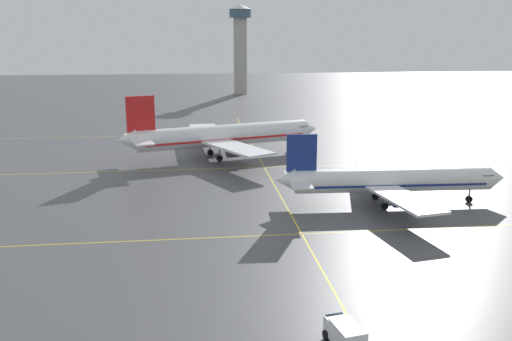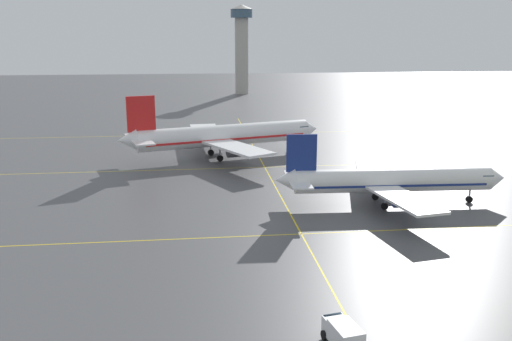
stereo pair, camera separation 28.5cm
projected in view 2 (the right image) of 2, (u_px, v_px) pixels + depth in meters
name	position (u px, v px, depth m)	size (l,w,h in m)	color
airliner_second_row	(390.00, 181.00, 78.65)	(33.45, 28.87, 10.41)	white
airliner_third_row	(223.00, 136.00, 107.95)	(40.51, 34.55, 12.80)	white
taxiway_markings	(279.00, 194.00, 84.61)	(126.24, 152.35, 0.01)	yellow
service_truck_red_van	(342.00, 333.00, 43.38)	(2.77, 4.38, 2.10)	white
control_tower	(242.00, 42.00, 215.56)	(8.82, 8.82, 34.20)	#ADA89E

